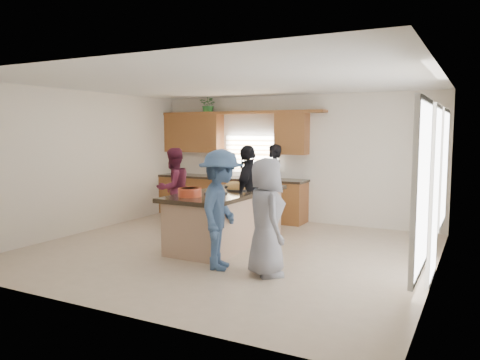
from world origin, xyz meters
The scene contains 18 objects.
floor centered at (0.00, 0.00, 0.00)m, with size 6.50×6.50×0.00m, color #C6AF93.
room_shell centered at (0.00, 0.00, 1.90)m, with size 6.52×6.02×2.81m.
back_cabinetry centered at (-1.47, 2.73, 0.91)m, with size 4.08×0.66×2.46m.
right_wall_glazing centered at (3.22, -0.13, 1.34)m, with size 0.06×4.00×2.25m.
island centered at (-0.22, 0.39, 0.45)m, with size 1.20×2.72×0.95m.
platter_front centered at (-0.26, 0.06, 0.98)m, with size 0.40×0.40×0.16m.
platter_mid centered at (-0.13, 0.62, 0.98)m, with size 0.42×0.42×0.17m.
platter_back centered at (-0.43, 1.05, 0.98)m, with size 0.36×0.36×0.15m.
salad_bowl centered at (-0.42, -0.49, 1.03)m, with size 0.38×0.38×0.14m.
clear_cup centered at (0.16, -0.42, 1.00)m, with size 0.08×0.08×0.11m, color white.
plate_stack centered at (-0.30, 1.13, 0.98)m, with size 0.21×0.21×0.05m, color #BF97DB.
flower_vase centered at (-0.21, 1.64, 1.18)m, with size 0.14×0.14×0.43m.
potted_plant centered at (-2.07, 2.82, 2.63)m, with size 0.42×0.36×0.47m, color #327E33.
woman_left_back centered at (-0.28, 2.59, 0.86)m, with size 0.63×0.41×1.73m, color black.
woman_left_mid centered at (-1.88, 1.10, 0.83)m, with size 0.81×0.63×1.67m, color #581A2F.
woman_left_front centered at (0.01, 0.77, 0.88)m, with size 1.03×0.43×1.76m, color black.
woman_right_back centered at (0.43, -0.97, 0.88)m, with size 1.13×0.65×1.75m, color #375278.
woman_right_front centered at (1.15, -0.95, 0.82)m, with size 0.81×0.52×1.65m, color gray.
Camera 1 is at (3.78, -6.78, 2.01)m, focal length 35.00 mm.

